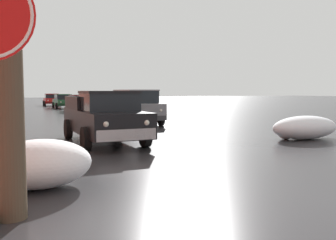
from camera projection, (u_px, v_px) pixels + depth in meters
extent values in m
ellipsoid|color=white|center=(40.00, 164.00, 6.72)|extent=(1.87, 1.44, 0.89)
ellipsoid|color=white|center=(13.00, 178.00, 6.29)|extent=(0.69, 0.57, 0.57)
ellipsoid|color=white|center=(16.00, 179.00, 6.39)|extent=(0.59, 0.49, 0.49)
ellipsoid|color=white|center=(3.00, 109.00, 29.14)|extent=(0.80, 0.67, 0.67)
ellipsoid|color=white|center=(305.00, 127.00, 13.53)|extent=(2.88, 1.38, 0.85)
ellipsoid|color=white|center=(286.00, 131.00, 13.48)|extent=(0.73, 0.61, 0.61)
cylinder|color=#423323|center=(5.00, 30.00, 11.52)|extent=(1.06, 0.92, 1.02)
cylinder|color=#423323|center=(1.00, 56.00, 12.58)|extent=(0.88, 1.70, 1.16)
cube|color=black|center=(103.00, 121.00, 12.59)|extent=(2.06, 5.21, 0.76)
cube|color=black|center=(109.00, 101.00, 11.89)|extent=(1.68, 1.71, 0.64)
cube|color=black|center=(109.00, 92.00, 11.87)|extent=(1.72, 1.77, 0.08)
cube|color=black|center=(119.00, 102.00, 13.83)|extent=(0.21, 2.47, 0.44)
cube|color=black|center=(72.00, 103.00, 13.13)|extent=(0.21, 2.47, 0.44)
cube|color=black|center=(87.00, 101.00, 14.83)|extent=(1.72, 0.18, 0.44)
cube|color=#B7B7BC|center=(126.00, 135.00, 10.34)|extent=(1.73, 0.20, 0.32)
sphere|color=white|center=(147.00, 123.00, 10.52)|extent=(0.16, 0.16, 0.16)
sphere|color=white|center=(106.00, 124.00, 10.03)|extent=(0.16, 0.16, 0.16)
cylinder|color=black|center=(145.00, 136.00, 11.61)|extent=(0.25, 0.73, 0.72)
cylinder|color=black|center=(86.00, 139.00, 10.84)|extent=(0.25, 0.73, 0.72)
cylinder|color=black|center=(117.00, 127.00, 14.41)|extent=(0.25, 0.73, 0.72)
cylinder|color=black|center=(68.00, 129.00, 13.64)|extent=(0.25, 0.73, 0.72)
cube|color=slate|center=(136.00, 110.00, 19.53)|extent=(2.09, 4.46, 0.80)
cube|color=black|center=(135.00, 96.00, 19.51)|extent=(1.75, 3.15, 0.68)
cube|color=slate|center=(135.00, 90.00, 19.49)|extent=(1.79, 3.21, 0.06)
cube|color=#303032|center=(149.00, 118.00, 17.60)|extent=(1.75, 0.25, 0.22)
cube|color=#303032|center=(124.00, 113.00, 21.50)|extent=(1.75, 0.25, 0.22)
cylinder|color=black|center=(161.00, 119.00, 18.68)|extent=(0.23, 0.69, 0.68)
cylinder|color=black|center=(126.00, 120.00, 17.97)|extent=(0.23, 0.69, 0.68)
cylinder|color=black|center=(144.00, 116.00, 21.15)|extent=(0.23, 0.69, 0.68)
cylinder|color=black|center=(112.00, 117.00, 20.45)|extent=(0.23, 0.69, 0.68)
sphere|color=silver|center=(161.00, 110.00, 17.77)|extent=(0.14, 0.14, 0.14)
sphere|color=silver|center=(138.00, 111.00, 17.32)|extent=(0.14, 0.14, 0.14)
cube|color=silver|center=(94.00, 108.00, 25.43)|extent=(2.01, 4.42, 0.60)
cube|color=black|center=(93.00, 100.00, 25.57)|extent=(1.62, 2.34, 0.52)
cube|color=silver|center=(93.00, 96.00, 25.55)|extent=(1.66, 2.39, 0.06)
cube|color=slate|center=(106.00, 112.00, 23.66)|extent=(1.66, 0.24, 0.22)
cube|color=slate|center=(84.00, 109.00, 27.23)|extent=(1.66, 0.24, 0.22)
cylinder|color=black|center=(114.00, 113.00, 24.77)|extent=(0.22, 0.61, 0.60)
cylinder|color=black|center=(89.00, 114.00, 23.87)|extent=(0.22, 0.61, 0.60)
cylinder|color=black|center=(99.00, 111.00, 27.04)|extent=(0.22, 0.61, 0.60)
cylinder|color=black|center=(76.00, 112.00, 26.14)|extent=(0.22, 0.61, 0.60)
sphere|color=silver|center=(114.00, 108.00, 23.90)|extent=(0.14, 0.14, 0.14)
sphere|color=silver|center=(98.00, 108.00, 23.33)|extent=(0.14, 0.14, 0.14)
cube|color=maroon|center=(81.00, 105.00, 31.44)|extent=(1.66, 4.07, 0.60)
cube|color=black|center=(80.00, 98.00, 31.58)|extent=(1.42, 2.12, 0.52)
cube|color=maroon|center=(80.00, 95.00, 31.56)|extent=(1.46, 2.16, 0.06)
cube|color=black|center=(87.00, 108.00, 29.70)|extent=(1.62, 0.12, 0.22)
cube|color=black|center=(75.00, 106.00, 33.22)|extent=(1.62, 0.12, 0.22)
cylinder|color=black|center=(95.00, 108.00, 30.73)|extent=(0.18, 0.60, 0.60)
cylinder|color=black|center=(74.00, 109.00, 29.97)|extent=(0.18, 0.60, 0.60)
cylinder|color=black|center=(87.00, 107.00, 32.97)|extent=(0.18, 0.60, 0.60)
cylinder|color=black|center=(68.00, 108.00, 32.21)|extent=(0.18, 0.60, 0.60)
sphere|color=silver|center=(93.00, 104.00, 29.89)|extent=(0.14, 0.14, 0.14)
sphere|color=silver|center=(80.00, 104.00, 29.41)|extent=(0.14, 0.14, 0.14)
cube|color=#1E5633|center=(63.00, 102.00, 37.45)|extent=(1.74, 3.87, 0.60)
cube|color=black|center=(63.00, 97.00, 37.58)|extent=(1.45, 2.03, 0.52)
cube|color=#1E5633|center=(63.00, 94.00, 37.56)|extent=(1.49, 2.07, 0.06)
cube|color=black|center=(66.00, 105.00, 35.79)|extent=(1.58, 0.18, 0.22)
cube|color=black|center=(60.00, 104.00, 39.14)|extent=(1.58, 0.18, 0.22)
cylinder|color=black|center=(74.00, 106.00, 36.75)|extent=(0.20, 0.61, 0.60)
cylinder|color=black|center=(57.00, 106.00, 36.06)|extent=(0.20, 0.61, 0.60)
cylinder|color=black|center=(69.00, 105.00, 38.89)|extent=(0.20, 0.61, 0.60)
cylinder|color=black|center=(53.00, 105.00, 38.20)|extent=(0.20, 0.61, 0.60)
sphere|color=silver|center=(72.00, 102.00, 35.96)|extent=(0.14, 0.14, 0.14)
sphere|color=silver|center=(61.00, 102.00, 35.52)|extent=(0.14, 0.14, 0.14)
cube|color=red|center=(52.00, 101.00, 43.65)|extent=(1.99, 4.01, 0.60)
cube|color=black|center=(51.00, 96.00, 43.78)|extent=(1.59, 2.14, 0.52)
cube|color=red|center=(51.00, 94.00, 43.77)|extent=(1.63, 2.18, 0.06)
cube|color=#520B0B|center=(53.00, 103.00, 41.92)|extent=(1.62, 0.26, 0.22)
cube|color=#520B0B|center=(50.00, 102.00, 45.41)|extent=(1.62, 0.26, 0.22)
cylinder|color=black|center=(60.00, 103.00, 42.88)|extent=(0.23, 0.61, 0.60)
cylinder|color=black|center=(45.00, 104.00, 42.24)|extent=(0.23, 0.61, 0.60)
cylinder|color=black|center=(58.00, 103.00, 45.10)|extent=(0.23, 0.61, 0.60)
cylinder|color=black|center=(44.00, 103.00, 44.47)|extent=(0.23, 0.61, 0.60)
sphere|color=silver|center=(58.00, 100.00, 42.07)|extent=(0.14, 0.14, 0.14)
sphere|color=silver|center=(48.00, 100.00, 41.67)|extent=(0.14, 0.14, 0.14)
cylinder|color=gold|center=(2.00, 140.00, 11.26)|extent=(0.22, 0.22, 0.55)
sphere|color=gold|center=(1.00, 129.00, 11.23)|extent=(0.21, 0.21, 0.21)
cylinder|color=gold|center=(7.00, 139.00, 11.33)|extent=(0.10, 0.09, 0.09)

